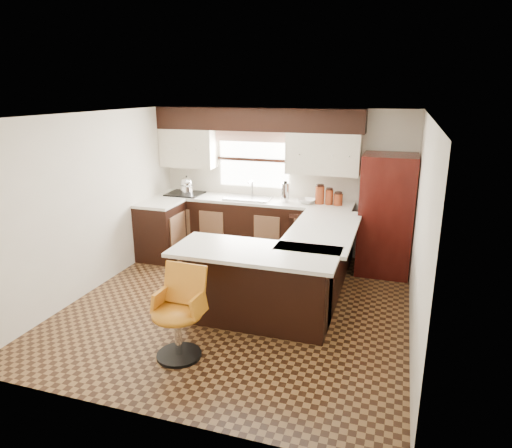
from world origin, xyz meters
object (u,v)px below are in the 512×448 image
(bar_chair, at_px, (177,315))
(refrigerator, at_px, (386,215))
(peninsula_long, at_px, (318,263))
(peninsula_return, at_px, (259,288))

(bar_chair, bearing_deg, refrigerator, 60.51)
(peninsula_long, height_order, refrigerator, refrigerator)
(peninsula_return, relative_size, bar_chair, 1.72)
(refrigerator, bearing_deg, peninsula_long, -125.23)
(peninsula_long, bearing_deg, refrigerator, 54.77)
(peninsula_return, distance_m, bar_chair, 1.11)
(peninsula_return, distance_m, refrigerator, 2.52)
(refrigerator, height_order, bar_chair, refrigerator)
(refrigerator, xyz_separation_m, bar_chair, (-1.90, -3.05, -0.41))
(peninsula_return, height_order, refrigerator, refrigerator)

